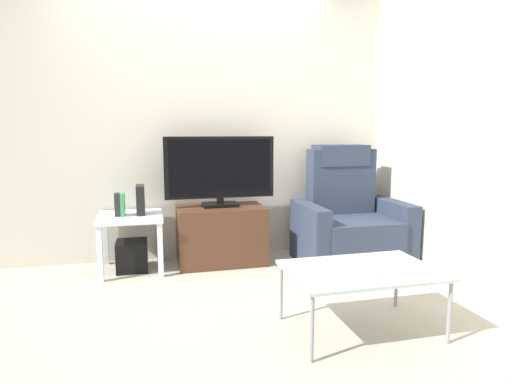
{
  "coord_description": "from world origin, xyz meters",
  "views": [
    {
      "loc": [
        -0.48,
        -2.98,
        1.22
      ],
      "look_at": [
        0.4,
        0.5,
        0.7
      ],
      "focal_mm": 30.02,
      "sensor_mm": 36.0,
      "label": 1
    }
  ],
  "objects": [
    {
      "name": "ground_plane",
      "position": [
        0.0,
        0.0,
        0.0
      ],
      "size": [
        6.4,
        6.4,
        0.0
      ],
      "primitive_type": "plane",
      "color": "#B2A899"
    },
    {
      "name": "wall_back",
      "position": [
        0.0,
        1.13,
        1.3
      ],
      "size": [
        6.4,
        0.06,
        2.6
      ],
      "primitive_type": "cube",
      "color": "beige",
      "rests_on": "ground"
    },
    {
      "name": "wall_side",
      "position": [
        1.88,
        0.0,
        1.3
      ],
      "size": [
        0.06,
        4.48,
        2.6
      ],
      "primitive_type": "cube",
      "color": "beige",
      "rests_on": "ground"
    },
    {
      "name": "tv_stand",
      "position": [
        0.15,
        0.83,
        0.26
      ],
      "size": [
        0.79,
        0.48,
        0.53
      ],
      "color": "#4C2D1E",
      "rests_on": "ground"
    },
    {
      "name": "television",
      "position": [
        0.15,
        0.85,
        0.86
      ],
      "size": [
        1.0,
        0.2,
        0.64
      ],
      "color": "black",
      "rests_on": "tv_stand"
    },
    {
      "name": "recliner_armchair",
      "position": [
        1.33,
        0.62,
        0.37
      ],
      "size": [
        0.98,
        0.78,
        1.08
      ],
      "rotation": [
        0.0,
        0.0,
        0.18
      ],
      "color": "#2D384C",
      "rests_on": "ground"
    },
    {
      "name": "side_table",
      "position": [
        -0.65,
        0.8,
        0.41
      ],
      "size": [
        0.54,
        0.54,
        0.5
      ],
      "color": "silver",
      "rests_on": "ground"
    },
    {
      "name": "subwoofer_box",
      "position": [
        -0.65,
        0.8,
        0.13
      ],
      "size": [
        0.26,
        0.26,
        0.26
      ],
      "primitive_type": "cube",
      "color": "black",
      "rests_on": "ground"
    },
    {
      "name": "book_leftmost",
      "position": [
        -0.75,
        0.78,
        0.59
      ],
      "size": [
        0.05,
        0.1,
        0.19
      ],
      "primitive_type": "cube",
      "color": "#262626",
      "rests_on": "side_table"
    },
    {
      "name": "book_middle",
      "position": [
        -0.71,
        0.78,
        0.59
      ],
      "size": [
        0.03,
        0.13,
        0.19
      ],
      "primitive_type": "cube",
      "color": "#388C4C",
      "rests_on": "side_table"
    },
    {
      "name": "game_console",
      "position": [
        -0.56,
        0.81,
        0.62
      ],
      "size": [
        0.07,
        0.2,
        0.25
      ],
      "primitive_type": "cube",
      "color": "black",
      "rests_on": "side_table"
    },
    {
      "name": "coffee_table",
      "position": [
        0.74,
        -0.73,
        0.37
      ],
      "size": [
        0.9,
        0.6,
        0.39
      ],
      "color": "#B2C6C1",
      "rests_on": "ground"
    },
    {
      "name": "cell_phone",
      "position": [
        0.81,
        -0.76,
        0.4
      ],
      "size": [
        0.11,
        0.16,
        0.01
      ],
      "primitive_type": "cube",
      "rotation": [
        0.0,
        0.0,
        -0.31
      ],
      "color": "#B7B7BC",
      "rests_on": "coffee_table"
    }
  ]
}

